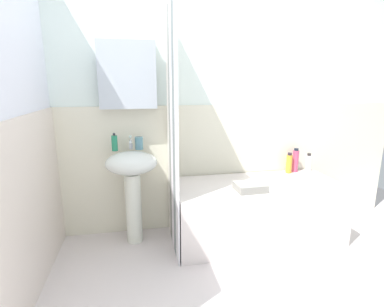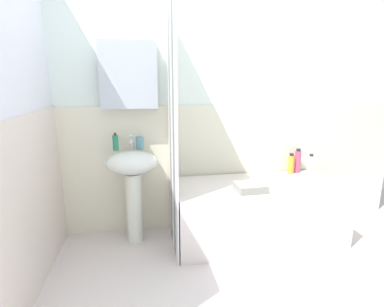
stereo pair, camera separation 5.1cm
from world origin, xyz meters
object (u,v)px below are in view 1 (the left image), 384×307
object	(u,v)px
bathtub	(256,211)
shampoo_bottle	(308,163)
towel_folded	(250,187)
sink	(132,177)
toothbrush_cup	(139,143)
body_wash_bottle	(295,161)
soap_dispenser	(115,143)
conditioner_bottle	(289,163)

from	to	relation	value
bathtub	shampoo_bottle	distance (m)	0.77
bathtub	towel_folded	bearing A→B (deg)	-129.81
sink	toothbrush_cup	xyz separation A→B (m)	(0.07, 0.08, 0.28)
body_wash_bottle	soap_dispenser	bearing A→B (deg)	-177.57
shampoo_bottle	towel_folded	size ratio (longest dim) A/B	0.79
toothbrush_cup	body_wash_bottle	world-z (taller)	toothbrush_cup
shampoo_bottle	towel_folded	xyz separation A→B (m)	(-0.77, -0.39, -0.06)
sink	soap_dispenser	size ratio (longest dim) A/B	5.38
bathtub	towel_folded	size ratio (longest dim) A/B	6.09
sink	shampoo_bottle	bearing A→B (deg)	3.34
sink	conditioner_bottle	bearing A→B (deg)	4.06
soap_dispenser	conditioner_bottle	distance (m)	1.69
sink	toothbrush_cup	size ratio (longest dim) A/B	7.59
sink	toothbrush_cup	bearing A→B (deg)	47.36
sink	towel_folded	size ratio (longest dim) A/B	3.42
bathtub	shampoo_bottle	size ratio (longest dim) A/B	7.72
toothbrush_cup	bathtub	distance (m)	1.22
toothbrush_cup	shampoo_bottle	xyz separation A→B (m)	(1.67, 0.02, -0.27)
shampoo_bottle	body_wash_bottle	xyz separation A→B (m)	(-0.13, 0.03, 0.02)
bathtub	body_wash_bottle	size ratio (longest dim) A/B	6.13
sink	body_wash_bottle	xyz separation A→B (m)	(1.61, 0.13, 0.03)
soap_dispenser	toothbrush_cup	bearing A→B (deg)	5.24
bathtub	conditioner_bottle	distance (m)	0.61
sink	conditioner_bottle	xyz separation A→B (m)	(1.53, 0.11, 0.01)
sink	conditioner_bottle	world-z (taller)	sink
bathtub	shampoo_bottle	world-z (taller)	shampoo_bottle
toothbrush_cup	body_wash_bottle	xyz separation A→B (m)	(1.54, 0.06, -0.25)
sink	bathtub	distance (m)	1.16
sink	soap_dispenser	world-z (taller)	soap_dispenser
toothbrush_cup	shampoo_bottle	world-z (taller)	toothbrush_cup
sink	conditioner_bottle	distance (m)	1.53
towel_folded	bathtub	bearing A→B (deg)	50.19
bathtub	toothbrush_cup	bearing A→B (deg)	168.24
sink	toothbrush_cup	world-z (taller)	toothbrush_cup
toothbrush_cup	conditioner_bottle	size ratio (longest dim) A/B	0.53
soap_dispenser	shampoo_bottle	distance (m)	1.89
body_wash_bottle	toothbrush_cup	bearing A→B (deg)	-177.95
soap_dispenser	conditioner_bottle	bearing A→B (deg)	1.72
bathtub	conditioner_bottle	size ratio (longest dim) A/B	7.22
soap_dispenser	bathtub	xyz separation A→B (m)	(1.23, -0.19, -0.64)
bathtub	shampoo_bottle	xyz separation A→B (m)	(0.64, 0.24, 0.35)
shampoo_bottle	towel_folded	world-z (taller)	shampoo_bottle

